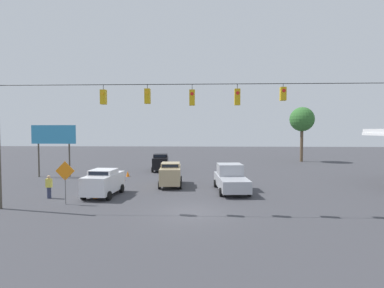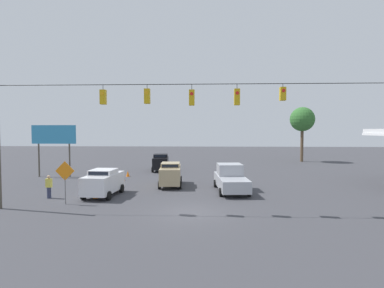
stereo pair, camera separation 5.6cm
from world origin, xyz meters
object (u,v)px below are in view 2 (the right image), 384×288
(traffic_cone_fifth, at_px, (128,174))
(roadside_billboard, at_px, (54,138))
(pickup_truck_silver_crossing_near, at_px, (231,179))
(sedan_tan_withflow_mid, at_px, (171,174))
(traffic_cone_third, at_px, (115,182))
(traffic_cone_nearest, at_px, (96,194))
(traffic_cone_second, at_px, (107,187))
(tree_horizon_left, at_px, (302,120))
(sedan_black_withflow_far, at_px, (161,162))
(overhead_signal_span, at_px, (191,121))
(traffic_cone_fourth, at_px, (123,177))
(sedan_white_parked_shoulder, at_px, (103,182))
(pedestrian, at_px, (49,187))
(work_zone_sign, at_px, (65,174))

(traffic_cone_fifth, height_order, roadside_billboard, roadside_billboard)
(pickup_truck_silver_crossing_near, distance_m, sedan_tan_withflow_mid, 5.43)
(traffic_cone_third, distance_m, roadside_billboard, 9.59)
(traffic_cone_nearest, bearing_deg, sedan_tan_withflow_mid, -134.04)
(traffic_cone_nearest, height_order, traffic_cone_third, same)
(traffic_cone_second, bearing_deg, tree_horizon_left, -134.45)
(tree_horizon_left, bearing_deg, sedan_black_withflow_far, 29.18)
(roadside_billboard, height_order, tree_horizon_left, tree_horizon_left)
(traffic_cone_second, bearing_deg, overhead_signal_span, 141.21)
(overhead_signal_span, bearing_deg, traffic_cone_fourth, -56.04)
(tree_horizon_left, bearing_deg, sedan_white_parked_shoulder, 48.10)
(traffic_cone_nearest, height_order, pedestrian, pedestrian)
(sedan_white_parked_shoulder, relative_size, traffic_cone_fifth, 7.03)
(pickup_truck_silver_crossing_near, bearing_deg, sedan_white_parked_shoulder, 12.97)
(overhead_signal_span, bearing_deg, traffic_cone_fifth, -60.84)
(overhead_signal_span, height_order, sedan_black_withflow_far, overhead_signal_span)
(traffic_cone_nearest, distance_m, traffic_cone_fifth, 9.97)
(sedan_tan_withflow_mid, bearing_deg, traffic_cone_fourth, -27.35)
(sedan_tan_withflow_mid, distance_m, work_zone_sign, 9.18)
(sedan_black_withflow_far, xyz_separation_m, sedan_tan_withflow_mid, (-2.27, 9.52, 0.01))
(sedan_black_withflow_far, bearing_deg, traffic_cone_fifth, 58.30)
(sedan_white_parked_shoulder, xyz_separation_m, tree_horizon_left, (-22.42, -24.99, 5.41))
(sedan_white_parked_shoulder, bearing_deg, traffic_cone_fifth, -86.45)
(traffic_cone_nearest, relative_size, tree_horizon_left, 0.07)
(traffic_cone_fourth, relative_size, traffic_cone_fifth, 1.00)
(tree_horizon_left, bearing_deg, traffic_cone_nearest, 48.59)
(traffic_cone_second, bearing_deg, traffic_cone_third, -86.21)
(sedan_white_parked_shoulder, relative_size, traffic_cone_third, 7.03)
(roadside_billboard, bearing_deg, traffic_cone_fourth, 166.12)
(traffic_cone_third, relative_size, work_zone_sign, 0.21)
(work_zone_sign, bearing_deg, sedan_black_withflow_far, -103.46)
(sedan_tan_withflow_mid, height_order, tree_horizon_left, tree_horizon_left)
(traffic_cone_fifth, distance_m, tree_horizon_left, 28.57)
(sedan_black_withflow_far, xyz_separation_m, traffic_cone_nearest, (2.54, 14.50, -0.75))
(traffic_cone_second, xyz_separation_m, pedestrian, (3.33, 2.72, 0.53))
(pedestrian, bearing_deg, traffic_cone_second, -140.70)
(sedan_white_parked_shoulder, distance_m, tree_horizon_left, 34.00)
(pickup_truck_silver_crossing_near, bearing_deg, sedan_black_withflow_far, -57.55)
(sedan_black_withflow_far, height_order, tree_horizon_left, tree_horizon_left)
(overhead_signal_span, relative_size, pedestrian, 14.51)
(pickup_truck_silver_crossing_near, height_order, traffic_cone_fifth, pickup_truck_silver_crossing_near)
(traffic_cone_second, height_order, roadside_billboard, roadside_billboard)
(pedestrian, bearing_deg, sedan_white_parked_shoulder, -166.01)
(sedan_white_parked_shoulder, height_order, sedan_tan_withflow_mid, sedan_tan_withflow_mid)
(sedan_tan_withflow_mid, relative_size, roadside_billboard, 0.82)
(pedestrian, bearing_deg, sedan_black_withflow_far, -111.88)
(sedan_white_parked_shoulder, bearing_deg, tree_horizon_left, -131.90)
(traffic_cone_nearest, xyz_separation_m, traffic_cone_second, (0.00, -2.61, 0.00))
(work_zone_sign, height_order, tree_horizon_left, tree_horizon_left)
(overhead_signal_span, xyz_separation_m, sedan_black_withflow_far, (4.44, -17.51, -4.39))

